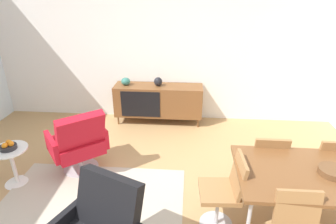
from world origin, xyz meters
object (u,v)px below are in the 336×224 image
object	(u,v)px
vase_sculptural_dark	(126,81)
dining_chair_near_window	(225,190)
wooden_bowl_on_table	(333,171)
dining_chair_back_right	(327,164)
vase_cobalt	(158,82)
side_table_round	(12,162)
lounge_chair_red	(79,142)
fruit_bowl	(8,146)
dining_table	(320,177)
sideboard	(158,100)
dining_chair_back_left	(266,161)

from	to	relation	value
vase_sculptural_dark	dining_chair_near_window	world-z (taller)	same
wooden_bowl_on_table	dining_chair_back_right	xyz separation A→B (m)	(0.25, 0.57, -0.30)
vase_cobalt	side_table_round	size ratio (longest dim) A/B	0.31
lounge_chair_red	fruit_bowl	distance (m)	0.84
dining_table	fruit_bowl	xyz separation A→B (m)	(-3.51, 0.50, -0.14)
dining_chair_near_window	fruit_bowl	xyz separation A→B (m)	(-2.62, 0.50, 0.09)
vase_cobalt	dining_chair_back_right	size ratio (longest dim) A/B	0.19
lounge_chair_red	vase_cobalt	bearing A→B (deg)	60.96
dining_table	dining_chair_near_window	bearing A→B (deg)	179.76
sideboard	dining_table	world-z (taller)	dining_table
side_table_round	fruit_bowl	size ratio (longest dim) A/B	2.60
vase_cobalt	side_table_round	bearing A→B (deg)	-130.53
dining_chair_near_window	wooden_bowl_on_table	bearing A→B (deg)	-0.75
wooden_bowl_on_table	dining_chair_near_window	bearing A→B (deg)	179.25
vase_cobalt	vase_sculptural_dark	bearing A→B (deg)	180.00
sideboard	vase_sculptural_dark	world-z (taller)	vase_sculptural_dark
vase_sculptural_dark	dining_chair_back_left	xyz separation A→B (m)	(2.09, -1.89, -0.32)
vase_cobalt	lounge_chair_red	bearing A→B (deg)	-119.04
lounge_chair_red	wooden_bowl_on_table	bearing A→B (deg)	-16.41
vase_cobalt	wooden_bowl_on_table	xyz separation A→B (m)	(1.95, -2.45, -0.03)
sideboard	wooden_bowl_on_table	xyz separation A→B (m)	(1.95, -2.45, 0.33)
vase_sculptural_dark	dining_chair_near_window	xyz separation A→B (m)	(1.55, -2.44, -0.32)
sideboard	dining_chair_back_left	world-z (taller)	dining_chair_back_left
dining_chair_near_window	side_table_round	distance (m)	2.68
sideboard	wooden_bowl_on_table	bearing A→B (deg)	-51.53
sideboard	lounge_chair_red	bearing A→B (deg)	-119.09
dining_chair_back_right	dining_chair_back_left	bearing A→B (deg)	180.00
vase_cobalt	dining_chair_near_window	distance (m)	2.65
sideboard	fruit_bowl	world-z (taller)	sideboard
vase_cobalt	vase_sculptural_dark	xyz separation A→B (m)	(-0.59, 0.00, -0.01)
dining_table	fruit_bowl	bearing A→B (deg)	171.86
vase_cobalt	dining_chair_back_left	distance (m)	2.43
lounge_chair_red	sideboard	bearing A→B (deg)	60.91
wooden_bowl_on_table	fruit_bowl	size ratio (longest dim) A/B	1.30
sideboard	fruit_bowl	xyz separation A→B (m)	(-1.66, -1.94, 0.12)
vase_sculptural_dark	wooden_bowl_on_table	bearing A→B (deg)	-44.01
wooden_bowl_on_table	dining_chair_back_right	size ratio (longest dim) A/B	0.30
vase_cobalt	side_table_round	distance (m)	2.60
dining_table	vase_sculptural_dark	bearing A→B (deg)	134.97
side_table_round	fruit_bowl	xyz separation A→B (m)	(0.00, 0.00, 0.24)
vase_cobalt	dining_table	xyz separation A→B (m)	(1.85, -2.45, -0.10)
vase_sculptural_dark	lounge_chair_red	size ratio (longest dim) A/B	0.17
vase_cobalt	vase_sculptural_dark	size ratio (longest dim) A/B	0.98
dining_table	lounge_chair_red	distance (m)	2.88
fruit_bowl	wooden_bowl_on_table	bearing A→B (deg)	-8.07
vase_sculptural_dark	lounge_chair_red	distance (m)	1.68
dining_chair_near_window	lounge_chair_red	distance (m)	2.03
vase_sculptural_dark	wooden_bowl_on_table	world-z (taller)	vase_sculptural_dark
dining_table	wooden_bowl_on_table	xyz separation A→B (m)	(0.10, -0.01, 0.07)
vase_sculptural_dark	dining_table	distance (m)	3.46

